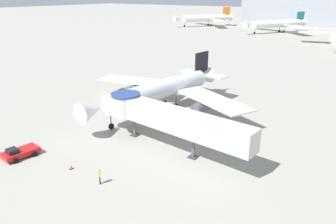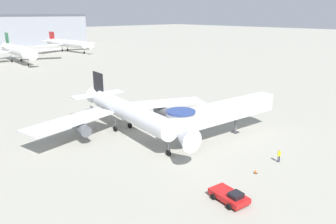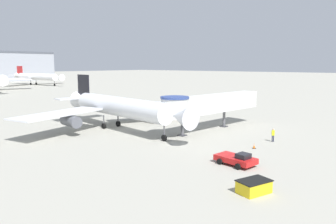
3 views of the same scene
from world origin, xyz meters
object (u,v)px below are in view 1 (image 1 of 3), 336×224
object	(u,v)px
traffic_cone_starboard_wing	(230,126)
background_jet_teal_tail	(278,24)
main_airplane	(163,89)
jet_bridge	(166,117)
background_jet_orange_tail	(206,18)
traffic_cone_apron_front	(71,167)
ground_crew_marshaller	(99,175)
pushback_tug_red	(20,152)

from	to	relation	value
traffic_cone_starboard_wing	background_jet_teal_tail	size ratio (longest dim) A/B	0.02
main_airplane	background_jet_teal_tail	bearing A→B (deg)	105.67
main_airplane	jet_bridge	xyz separation A→B (m)	(8.70, -11.59, 0.58)
traffic_cone_starboard_wing	background_jet_orange_tail	distance (m)	154.64
jet_bridge	background_jet_teal_tail	distance (m)	139.25
traffic_cone_apron_front	jet_bridge	bearing A→B (deg)	62.22
ground_crew_marshaller	background_jet_teal_tail	distance (m)	150.08
jet_bridge	background_jet_orange_tail	size ratio (longest dim) A/B	0.65
background_jet_orange_tail	pushback_tug_red	bearing A→B (deg)	-33.78
jet_bridge	traffic_cone_apron_front	size ratio (longest dim) A/B	33.02
traffic_cone_starboard_wing	main_airplane	bearing A→B (deg)	177.34
jet_bridge	ground_crew_marshaller	size ratio (longest dim) A/B	12.00
jet_bridge	background_jet_teal_tail	xyz separation A→B (m)	(-27.75, 136.46, 0.10)
main_airplane	jet_bridge	size ratio (longest dim) A/B	1.50
pushback_tug_red	background_jet_orange_tail	xyz separation A→B (m)	(-59.70, 157.47, 4.04)
traffic_cone_apron_front	traffic_cone_starboard_wing	bearing A→B (deg)	65.69
ground_crew_marshaller	jet_bridge	bearing A→B (deg)	132.45
jet_bridge	background_jet_teal_tail	size ratio (longest dim) A/B	0.61
ground_crew_marshaller	background_jet_teal_tail	bearing A→B (deg)	146.49
background_jet_teal_tail	pushback_tug_red	bearing A→B (deg)	-54.27
traffic_cone_apron_front	background_jet_teal_tail	distance (m)	148.98
background_jet_orange_tail	main_airplane	bearing A→B (deg)	-28.85
main_airplane	background_jet_orange_tail	bearing A→B (deg)	122.68
traffic_cone_apron_front	ground_crew_marshaller	xyz separation A→B (m)	(4.99, -0.30, 0.73)
traffic_cone_apron_front	traffic_cone_starboard_wing	size ratio (longest dim) A/B	1.10
traffic_cone_starboard_wing	ground_crew_marshaller	size ratio (longest dim) A/B	0.33
jet_bridge	traffic_cone_apron_front	world-z (taller)	jet_bridge
pushback_tug_red	background_jet_orange_tail	bearing A→B (deg)	118.14
pushback_tug_red	ground_crew_marshaller	size ratio (longest dim) A/B	2.46
main_airplane	background_jet_orange_tail	xyz separation A→B (m)	(-64.18, 133.42, 1.04)
background_jet_teal_tail	jet_bridge	bearing A→B (deg)	-48.36
jet_bridge	pushback_tug_red	xyz separation A→B (m)	(-13.18, -12.46, -3.58)
traffic_cone_apron_front	background_jet_orange_tail	distance (m)	169.75
traffic_cone_apron_front	ground_crew_marshaller	world-z (taller)	ground_crew_marshaller
pushback_tug_red	background_jet_teal_tail	distance (m)	149.68
background_jet_orange_tail	traffic_cone_starboard_wing	bearing A→B (deg)	-24.65
jet_bridge	background_jet_orange_tail	xyz separation A→B (m)	(-72.88, 145.01, 0.46)
traffic_cone_apron_front	background_jet_orange_tail	world-z (taller)	background_jet_orange_tail
main_airplane	traffic_cone_starboard_wing	world-z (taller)	main_airplane
main_airplane	ground_crew_marshaller	world-z (taller)	main_airplane
main_airplane	jet_bridge	bearing A→B (deg)	-46.11
jet_bridge	ground_crew_marshaller	distance (m)	11.60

